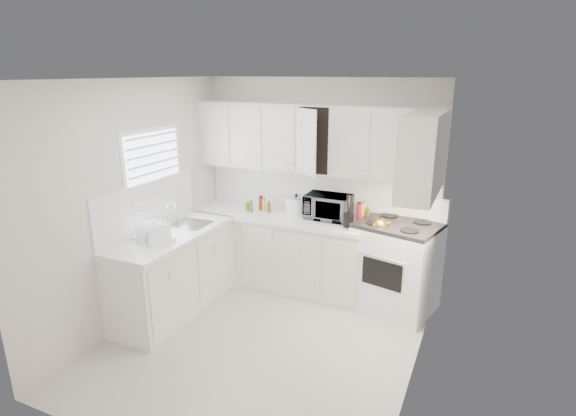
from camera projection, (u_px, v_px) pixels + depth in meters
The scene contains 32 objects.
floor at pixel (260, 343), 4.65m from camera, with size 3.20×3.20×0.00m, color beige.
ceiling at pixel (255, 79), 3.90m from camera, with size 3.20×3.20×0.00m, color white.
wall_back at pixel (318, 185), 5.67m from camera, with size 3.00×3.00×0.00m, color beige.
wall_front at pixel (139, 296), 2.88m from camera, with size 3.00×3.00×0.00m, color beige.
wall_left at pixel (134, 204), 4.86m from camera, with size 3.20×3.20×0.00m, color beige.
wall_right at pixel (421, 247), 3.68m from camera, with size 3.20×3.20×0.00m, color beige.
window_blinds at pixel (155, 175), 5.09m from camera, with size 0.06×0.96×1.06m, color white, non-canonical shape.
lower_cabinets_back at pixel (279, 252), 5.81m from camera, with size 2.22×0.60×0.90m, color beige, non-canonical shape.
lower_cabinets_left at pixel (174, 274), 5.16m from camera, with size 0.60×1.60×0.90m, color beige, non-canonical shape.
countertop_back at pixel (279, 217), 5.66m from camera, with size 2.24×0.64×0.05m, color silver.
countertop_left at pixel (171, 235), 5.02m from camera, with size 0.64×1.62×0.05m, color silver.
backsplash_back at pixel (317, 191), 5.68m from camera, with size 2.98×0.02×0.55m, color silver.
backsplash_left at pixel (148, 206), 5.05m from camera, with size 0.02×1.60×0.55m, color silver.
upper_cabinets_back at pixel (313, 172), 5.47m from camera, with size 3.00×0.33×0.80m, color beige, non-canonical shape.
upper_cabinets_right at pixel (418, 196), 4.41m from camera, with size 0.33×0.90×0.80m, color beige, non-canonical shape.
sink at pixel (190, 214), 5.29m from camera, with size 0.42×0.38×0.30m, color gray, non-canonical shape.
stove at pixel (397, 254), 5.17m from camera, with size 0.86×0.71×1.33m, color white, non-canonical shape.
tea_kettle at pixel (380, 225), 4.99m from camera, with size 0.23×0.20×0.21m, color olive, non-canonical shape.
frying_pan at pixel (417, 227), 5.15m from camera, with size 0.28×0.47×0.04m, color black, non-canonical shape.
microwave at pixel (328, 204), 5.46m from camera, with size 0.54×0.30×0.36m, color gray.
rice_cooker at pixel (296, 204), 5.65m from camera, with size 0.26×0.26×0.26m, color white, non-canonical shape.
paper_towel at pixel (307, 204), 5.64m from camera, with size 0.12×0.12×0.27m, color white.
utensil_crock at pixel (349, 211), 5.16m from camera, with size 0.13×0.13×0.39m, color black, non-canonical shape.
dish_rack at pixel (153, 231), 4.78m from camera, with size 0.38×0.29×0.21m, color white, non-canonical shape.
spice_left_0 at pixel (251, 203), 5.93m from camera, with size 0.06×0.06×0.13m, color olive.
spice_left_1 at pixel (253, 205), 5.82m from camera, with size 0.06×0.06×0.13m, color #377828.
spice_left_2 at pixel (261, 204), 5.87m from camera, with size 0.06×0.06×0.13m, color red.
spice_left_3 at pixel (263, 207), 5.76m from camera, with size 0.06×0.06×0.13m, color yellow.
spice_left_4 at pixel (272, 206), 5.81m from camera, with size 0.06×0.06×0.13m, color brown.
sauce_right_0 at pixel (359, 213), 5.39m from camera, with size 0.06×0.06×0.19m, color red.
sauce_right_1 at pixel (362, 215), 5.32m from camera, with size 0.06×0.06×0.19m, color yellow.
sauce_right_2 at pixel (368, 215), 5.35m from camera, with size 0.06×0.06×0.19m, color brown.
Camera 1 is at (1.92, -3.58, 2.67)m, focal length 28.36 mm.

